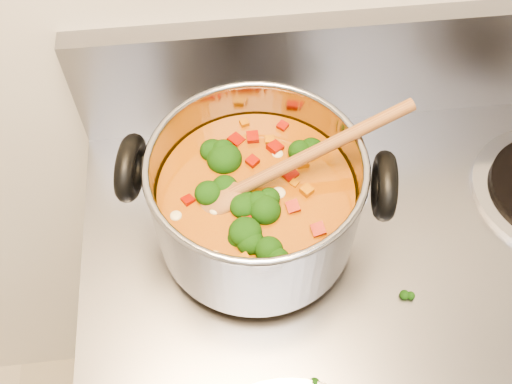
# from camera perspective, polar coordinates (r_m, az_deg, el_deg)

# --- Properties ---
(stockpot) EXTENTS (0.29, 0.23, 0.14)m
(stockpot) POSITION_cam_1_polar(r_m,az_deg,el_deg) (0.62, 0.05, -0.70)
(stockpot) COLOR #9999A0
(stockpot) RESTS_ON electric_range
(wooden_spoon) EXTENTS (0.25, 0.08, 0.10)m
(wooden_spoon) POSITION_cam_1_polar(r_m,az_deg,el_deg) (0.60, 0.96, 1.56)
(wooden_spoon) COLOR brown
(wooden_spoon) RESTS_ON stockpot
(cooktop_crumbs) EXTENTS (0.35, 0.30, 0.01)m
(cooktop_crumbs) POSITION_cam_1_polar(r_m,az_deg,el_deg) (0.73, 2.93, 1.85)
(cooktop_crumbs) COLOR black
(cooktop_crumbs) RESTS_ON electric_range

